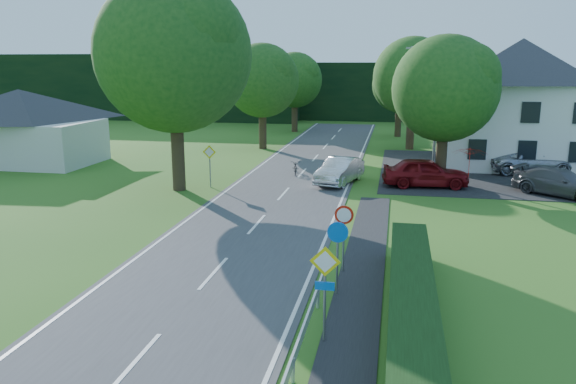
% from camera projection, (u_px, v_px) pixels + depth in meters
% --- Properties ---
extents(road, '(7.00, 80.00, 0.04)m').
position_uv_depth(road, '(267.00, 213.00, 26.72)').
color(road, '#3D3D40').
rests_on(road, ground).
extents(parking_pad, '(14.00, 16.00, 0.04)m').
position_uv_depth(parking_pad, '(489.00, 171.00, 36.92)').
color(parking_pad, black).
rests_on(parking_pad, ground).
extents(line_edge_left, '(0.12, 80.00, 0.01)m').
position_uv_depth(line_edge_left, '(202.00, 209.00, 27.31)').
color(line_edge_left, white).
rests_on(line_edge_left, road).
extents(line_edge_right, '(0.12, 80.00, 0.01)m').
position_uv_depth(line_edge_right, '(335.00, 216.00, 26.11)').
color(line_edge_right, white).
rests_on(line_edge_right, road).
extents(line_centre, '(0.12, 80.00, 0.01)m').
position_uv_depth(line_centre, '(267.00, 212.00, 26.71)').
color(line_centre, white).
rests_on(line_centre, road).
extents(tree_main, '(9.40, 9.40, 11.64)m').
position_uv_depth(tree_main, '(175.00, 85.00, 30.35)').
color(tree_main, '#184715').
rests_on(tree_main, ground).
extents(tree_left_far, '(7.00, 7.00, 8.58)m').
position_uv_depth(tree_left_far, '(262.00, 97.00, 45.81)').
color(tree_left_far, '#184715').
rests_on(tree_left_far, ground).
extents(tree_right_far, '(7.40, 7.40, 9.09)m').
position_uv_depth(tree_right_far, '(412.00, 94.00, 45.43)').
color(tree_right_far, '#184715').
rests_on(tree_right_far, ground).
extents(tree_left_back, '(6.60, 6.60, 8.07)m').
position_uv_depth(tree_left_back, '(295.00, 92.00, 57.25)').
color(tree_left_back, '#184715').
rests_on(tree_left_back, ground).
extents(tree_right_back, '(6.20, 6.20, 7.56)m').
position_uv_depth(tree_right_back, '(399.00, 97.00, 53.44)').
color(tree_right_back, '#184715').
rests_on(tree_right_back, ground).
extents(tree_right_mid, '(7.00, 7.00, 8.58)m').
position_uv_depth(tree_right_mid, '(444.00, 112.00, 31.82)').
color(tree_right_mid, '#184715').
rests_on(tree_right_mid, ground).
extents(treeline_left, '(44.00, 6.00, 8.00)m').
position_uv_depth(treeline_left, '(127.00, 87.00, 71.19)').
color(treeline_left, black).
rests_on(treeline_left, ground).
extents(treeline_right, '(30.00, 5.00, 7.00)m').
position_uv_depth(treeline_right, '(416.00, 92.00, 68.43)').
color(treeline_right, black).
rests_on(treeline_right, ground).
extents(bungalow_left, '(11.00, 6.50, 5.20)m').
position_uv_depth(bungalow_left, '(22.00, 125.00, 39.39)').
color(bungalow_left, beige).
rests_on(bungalow_left, ground).
extents(house_white, '(10.60, 8.40, 8.60)m').
position_uv_depth(house_white, '(518.00, 101.00, 38.43)').
color(house_white, white).
rests_on(house_white, ground).
extents(streetlight, '(2.03, 0.18, 8.00)m').
position_uv_depth(streetlight, '(434.00, 106.00, 33.78)').
color(streetlight, gray).
rests_on(streetlight, ground).
extents(sign_priority_right, '(0.78, 0.09, 2.59)m').
position_uv_depth(sign_priority_right, '(325.00, 277.00, 14.02)').
color(sign_priority_right, gray).
rests_on(sign_priority_right, ground).
extents(sign_roundabout, '(0.64, 0.08, 2.37)m').
position_uv_depth(sign_roundabout, '(338.00, 244.00, 16.92)').
color(sign_roundabout, gray).
rests_on(sign_roundabout, ground).
extents(sign_speed_limit, '(0.64, 0.11, 2.37)m').
position_uv_depth(sign_speed_limit, '(344.00, 223.00, 18.80)').
color(sign_speed_limit, gray).
rests_on(sign_speed_limit, ground).
extents(sign_priority_left, '(0.78, 0.09, 2.44)m').
position_uv_depth(sign_priority_left, '(210.00, 158.00, 31.93)').
color(sign_priority_left, gray).
rests_on(sign_priority_left, ground).
extents(moving_car, '(2.70, 4.79, 1.50)m').
position_uv_depth(moving_car, '(340.00, 171.00, 33.06)').
color(moving_car, silver).
rests_on(moving_car, road).
extents(motorcycle, '(0.87, 1.78, 0.89)m').
position_uv_depth(motorcycle, '(296.00, 167.00, 35.79)').
color(motorcycle, black).
rests_on(motorcycle, road).
extents(parked_car_red, '(5.02, 2.40, 1.66)m').
position_uv_depth(parked_car_red, '(425.00, 172.00, 32.13)').
color(parked_car_red, maroon).
rests_on(parked_car_red, parking_pad).
extents(parked_car_silver_a, '(4.50, 2.15, 1.42)m').
position_uv_depth(parked_car_silver_a, '(478.00, 152.00, 40.34)').
color(parked_car_silver_a, '#ACADB1').
rests_on(parked_car_silver_a, parking_pad).
extents(parked_car_grey, '(5.11, 4.49, 1.42)m').
position_uv_depth(parked_car_grey, '(560.00, 182.00, 30.05)').
color(parked_car_grey, '#4D4C51').
rests_on(parked_car_grey, parking_pad).
extents(parked_car_silver_b, '(5.73, 3.35, 1.50)m').
position_uv_depth(parked_car_silver_b, '(530.00, 161.00, 36.11)').
color(parked_car_silver_b, '#A5A5AC').
rests_on(parked_car_silver_b, parking_pad).
extents(parasol, '(2.70, 2.72, 1.90)m').
position_uv_depth(parasol, '(469.00, 163.00, 34.51)').
color(parasol, red).
rests_on(parasol, parking_pad).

